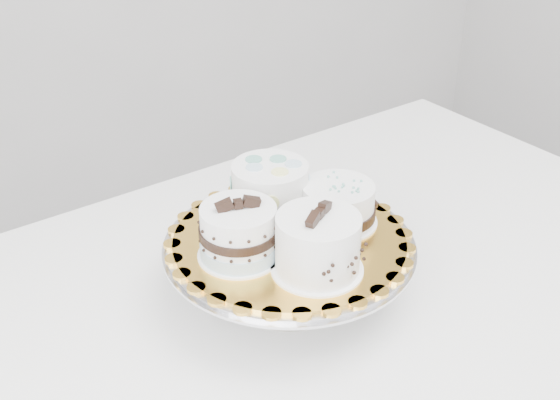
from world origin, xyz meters
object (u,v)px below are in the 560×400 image
cake_stand (289,258)px  cake_dots (270,190)px  cake_board (289,239)px  cake_swirl (318,246)px  cake_banded (239,234)px  cake_ribbon (338,205)px  table (322,331)px

cake_stand → cake_dots: 0.10m
cake_dots → cake_board: bearing=-75.3°
cake_swirl → cake_stand: bearing=52.4°
cake_banded → cake_ribbon: 0.16m
cake_board → cake_ribbon: 0.08m
cake_board → cake_dots: size_ratio=2.28×
cake_stand → cake_board: bearing=-116.6°
cake_board → cake_swirl: 0.09m
cake_swirl → cake_banded: 0.10m
cake_stand → cake_board: cake_board is taller
table → cake_dots: bearing=107.6°
cake_board → cake_ribbon: size_ratio=2.69×
cake_stand → cake_banded: 0.10m
cake_ribbon → cake_dots: bearing=133.2°
table → cake_ribbon: (0.03, 0.02, 0.19)m
table → cake_board: 0.17m
table → cake_banded: size_ratio=11.51×
cake_board → cake_swirl: (-0.01, -0.08, 0.04)m
cake_stand → cake_ribbon: cake_ribbon is taller
cake_swirl → cake_board: bearing=52.4°
cake_board → cake_banded: 0.08m
cake_banded → cake_ribbon: (0.16, 0.00, -0.01)m
cake_dots → cake_banded: bearing=-119.8°
cake_dots → cake_swirl: bearing=-74.6°
cake_board → cake_dots: cake_dots is taller
cake_board → cake_banded: (-0.08, -0.00, 0.04)m
cake_stand → cake_ribbon: 0.10m
table → cake_stand: size_ratio=3.96×
cake_board → cake_stand: bearing=63.4°
cake_stand → cake_dots: (0.01, 0.07, 0.07)m
cake_swirl → cake_banded: size_ratio=1.23×
cake_dots → cake_ribbon: 0.10m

